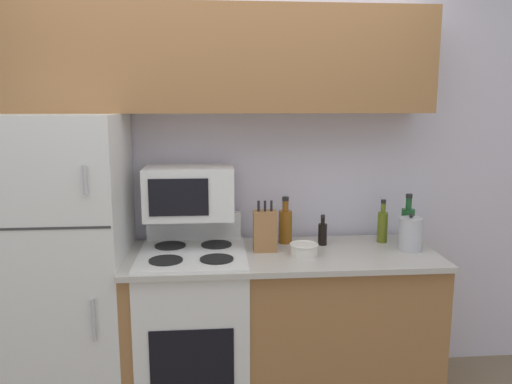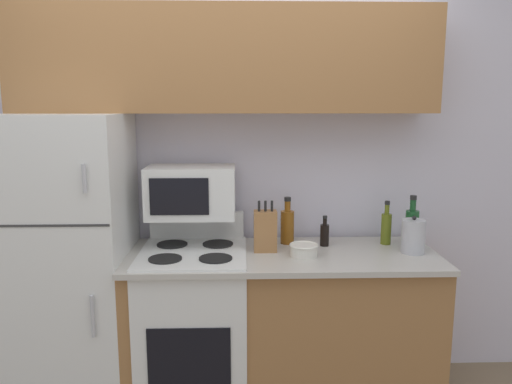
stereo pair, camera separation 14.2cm
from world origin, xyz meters
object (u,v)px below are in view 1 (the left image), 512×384
Objects in this scene: bottle_whiskey at (285,225)px; kettle at (410,234)px; knife_block at (265,231)px; bowl at (304,249)px; refrigerator at (69,267)px; bottle_olive_oil at (382,226)px; bottle_soy_sauce at (323,233)px; microwave at (189,192)px; stove at (194,326)px; bottle_wine_green at (408,224)px.

kettle is at bearing -17.12° from bottle_whiskey.
knife_block is 0.25m from bowl.
bottle_olive_oil is at bearing 4.22° from refrigerator.
bottle_olive_oil is (0.52, 0.23, 0.07)m from bowl.
refrigerator is 1.82m from bottle_olive_oil.
kettle is (0.10, -0.18, -0.01)m from bottle_olive_oil.
bottle_olive_oil reaches higher than bowl.
bottle_soy_sauce is at bearing -15.33° from bottle_whiskey.
bottle_soy_sauce is (0.78, -0.02, -0.25)m from microwave.
refrigerator reaches higher than stove.
microwave reaches higher than kettle.
bowl is 0.89× the size of bottle_soy_sauce.
knife_block reaches higher than bottle_olive_oil.
refrigerator is 1.30m from bowl.
refrigerator is at bearing -172.32° from bottle_whiskey.
microwave reaches higher than stove.
knife_block is at bearing -170.50° from bottle_olive_oil.
refrigerator reaches higher than kettle.
stove is 1.25m from bottle_olive_oil.
bottle_olive_oil is (0.72, 0.12, -0.02)m from knife_block.
refrigerator reaches higher than bottle_soy_sauce.
bottle_whiskey is 0.73m from bottle_wine_green.
refrigerator is 1.45m from bottle_soy_sauce.
refrigerator is 0.77m from stove.
knife_block reaches higher than bottle_whiskey.
refrigerator is 1.56× the size of stove.
stove is 5.00× the size of kettle.
refrigerator is 6.38× the size of bottle_olive_oil.
stove is 5.89× the size of bottle_soy_sauce.
bottle_whiskey is 0.72m from kettle.
bottle_wine_green is 0.14m from kettle.
stove is 6.66× the size of bowl.
bottle_soy_sauce is 0.51m from bottle_wine_green.
bottle_wine_green is at bearing -1.58° from microwave.
knife_block reaches higher than kettle.
microwave reaches higher than knife_block.
bowl is (0.21, -0.11, -0.08)m from knife_block.
knife_block is at bearing -132.25° from bottle_whiskey.
bottle_wine_green reaches higher than bowl.
bottle_olive_oil is at bearing 162.38° from bottle_wine_green.
bottle_wine_green reaches higher than stove.
refrigerator is at bearing -169.27° from microwave.
kettle is (0.47, -0.15, 0.02)m from bottle_soy_sauce.
knife_block is (0.42, -0.11, -0.21)m from microwave.
bottle_soy_sauce is at bearing 162.08° from kettle.
refrigerator reaches higher than bottle_whiskey.
kettle is at bearing -60.72° from bottle_olive_oil.
refrigerator is 5.69× the size of knife_block.
bowl is at bearing -126.27° from bottle_soy_sauce.
bottle_whiskey is (0.14, 0.15, -0.01)m from knife_block.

